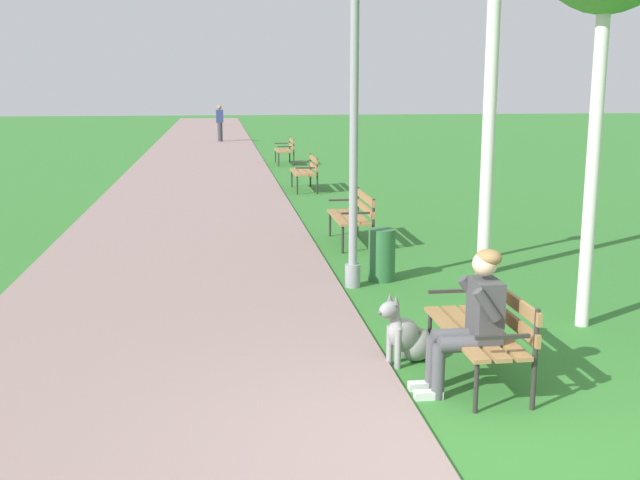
% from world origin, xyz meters
% --- Properties ---
extents(ground_plane, '(120.00, 120.00, 0.00)m').
position_xyz_m(ground_plane, '(0.00, 0.00, 0.00)').
color(ground_plane, '#33752D').
extents(paved_path, '(4.24, 60.00, 0.04)m').
position_xyz_m(paved_path, '(-2.27, 24.00, 0.02)').
color(paved_path, gray).
rests_on(paved_path, ground).
extents(park_bench_near, '(0.55, 1.50, 0.85)m').
position_xyz_m(park_bench_near, '(0.61, 1.42, 0.51)').
color(park_bench_near, olive).
rests_on(park_bench_near, ground).
extents(park_bench_mid, '(0.55, 1.50, 0.85)m').
position_xyz_m(park_bench_mid, '(0.50, 7.41, 0.51)').
color(park_bench_mid, olive).
rests_on(park_bench_mid, ground).
extents(park_bench_far, '(0.55, 1.50, 0.85)m').
position_xyz_m(park_bench_far, '(0.46, 13.95, 0.51)').
color(park_bench_far, olive).
rests_on(park_bench_far, ground).
extents(park_bench_furthest, '(0.55, 1.50, 0.85)m').
position_xyz_m(park_bench_furthest, '(0.51, 20.25, 0.51)').
color(park_bench_furthest, olive).
rests_on(park_bench_furthest, ground).
extents(person_seated_on_near_bench, '(0.74, 0.49, 1.25)m').
position_xyz_m(person_seated_on_near_bench, '(0.40, 1.15, 0.68)').
color(person_seated_on_near_bench, '#4C4C51').
rests_on(person_seated_on_near_bench, ground).
extents(dog_grey, '(0.77, 0.48, 0.71)m').
position_xyz_m(dog_grey, '(0.05, 1.91, 0.26)').
color(dog_grey, gray).
rests_on(dog_grey, ground).
extents(lamp_post_near, '(0.24, 0.24, 3.94)m').
position_xyz_m(lamp_post_near, '(0.01, 4.72, 2.04)').
color(lamp_post_near, gray).
rests_on(lamp_post_near, ground).
extents(litter_bin, '(0.36, 0.36, 0.70)m').
position_xyz_m(litter_bin, '(0.45, 5.00, 0.35)').
color(litter_bin, '#2D6638').
rests_on(litter_bin, ground).
extents(pedestrian_distant, '(0.32, 0.22, 1.65)m').
position_xyz_m(pedestrian_distant, '(-1.57, 30.20, 0.84)').
color(pedestrian_distant, '#383842').
rests_on(pedestrian_distant, ground).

